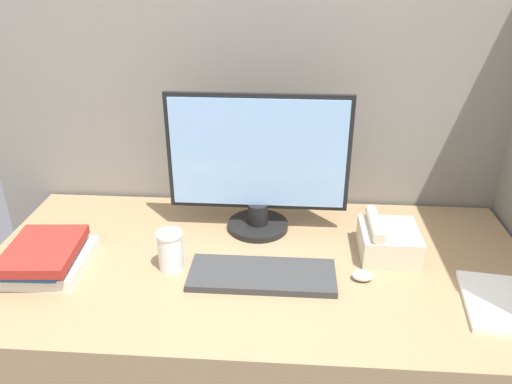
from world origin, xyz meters
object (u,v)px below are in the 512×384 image
Objects in this scene: monitor at (258,167)px; desk_telephone at (388,240)px; coffee_cup at (171,250)px; keyboard at (262,275)px; mouse at (363,276)px; book_stack at (46,257)px.

monitor reaches higher than desk_telephone.
desk_telephone is (0.64, 0.12, -0.01)m from coffee_cup.
mouse is (0.28, 0.01, 0.00)m from keyboard.
book_stack is (-0.63, -0.00, 0.03)m from keyboard.
desk_telephone reaches higher than book_stack.
book_stack is at bearing -154.31° from monitor.
monitor is 0.38m from coffee_cup.
book_stack is 1.46× the size of desk_telephone.
book_stack is at bearing -179.88° from keyboard.
desk_telephone is (0.41, -0.13, -0.18)m from monitor.
coffee_cup is (-0.55, 0.02, 0.05)m from mouse.
mouse is at bearing 0.86° from book_stack.
monitor reaches higher than mouse.
book_stack is (-0.60, -0.29, -0.18)m from monitor.
keyboard is 6.92× the size of mouse.
monitor is 1.39× the size of keyboard.
book_stack reaches higher than keyboard.
mouse is at bearing -122.44° from desk_telephone.
desk_telephone is at bearing 10.60° from coffee_cup.
coffee_cup is at bearing 5.36° from book_stack.
coffee_cup is 0.64× the size of desk_telephone.
mouse is 0.91m from book_stack.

